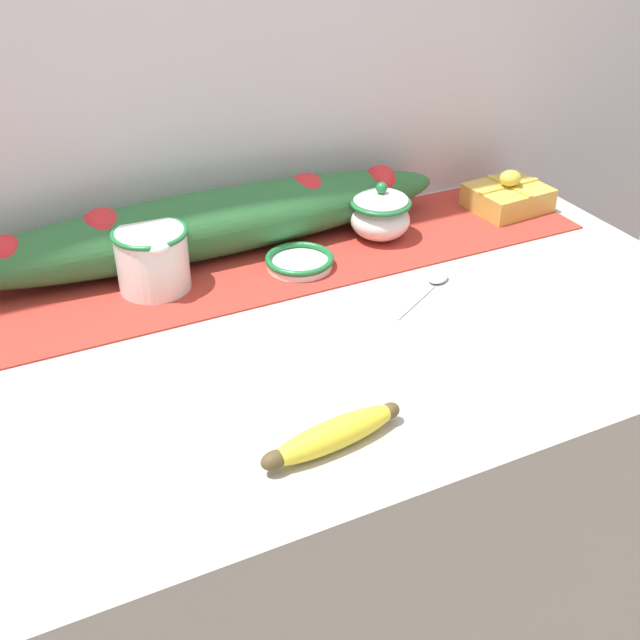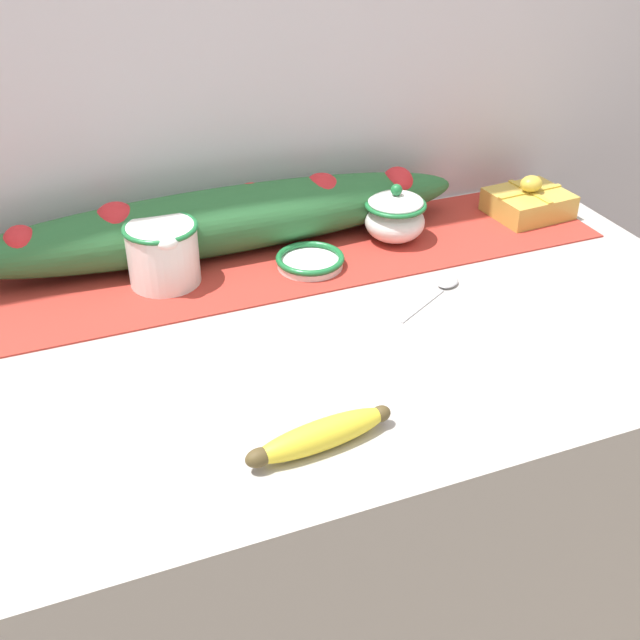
% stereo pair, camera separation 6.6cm
% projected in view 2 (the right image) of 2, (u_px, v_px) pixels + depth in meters
% --- Properties ---
extents(countertop, '(1.39, 0.70, 0.88)m').
position_uv_depth(countertop, '(285.00, 553.00, 1.37)').
color(countertop, '#B7B2AD').
rests_on(countertop, ground_plane).
extents(back_wall, '(2.19, 0.04, 2.40)m').
position_uv_depth(back_wall, '(194.00, 50.00, 1.26)').
color(back_wall, silver).
rests_on(back_wall, ground_plane).
extents(table_runner, '(1.28, 0.25, 0.00)m').
position_uv_depth(table_runner, '(234.00, 270.00, 1.31)').
color(table_runner, '#B23328').
rests_on(table_runner, countertop).
extents(cream_pitcher, '(0.12, 0.14, 0.10)m').
position_uv_depth(cream_pitcher, '(163.00, 251.00, 1.24)').
color(cream_pitcher, white).
rests_on(cream_pitcher, countertop).
extents(sugar_bowl, '(0.11, 0.11, 0.10)m').
position_uv_depth(sugar_bowl, '(395.00, 216.00, 1.37)').
color(sugar_bowl, white).
rests_on(sugar_bowl, countertop).
extents(small_dish, '(0.11, 0.11, 0.02)m').
position_uv_depth(small_dish, '(310.00, 261.00, 1.31)').
color(small_dish, white).
rests_on(small_dish, countertop).
extents(banana, '(0.19, 0.06, 0.04)m').
position_uv_depth(banana, '(321.00, 435.00, 0.93)').
color(banana, yellow).
rests_on(banana, countertop).
extents(spoon, '(0.15, 0.10, 0.01)m').
position_uv_depth(spoon, '(445.00, 285.00, 1.26)').
color(spoon, '#B7B7BC').
rests_on(spoon, countertop).
extents(gift_box, '(0.14, 0.13, 0.07)m').
position_uv_depth(gift_box, '(529.00, 202.00, 1.47)').
color(gift_box, gold).
rests_on(gift_box, countertop).
extents(poinsettia_garland, '(0.87, 0.12, 0.11)m').
position_uv_depth(poinsettia_garland, '(220.00, 220.00, 1.33)').
color(poinsettia_garland, '#2D6B38').
rests_on(poinsettia_garland, countertop).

